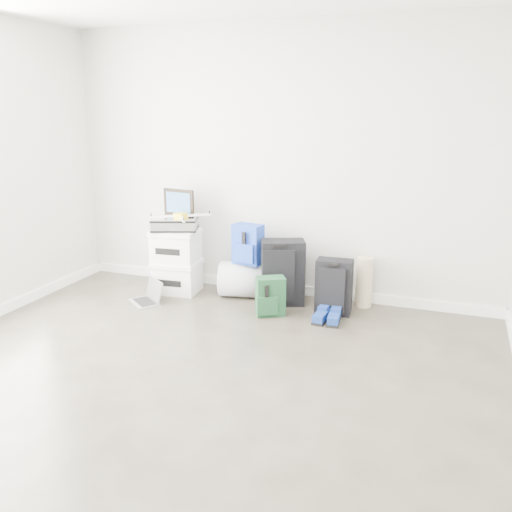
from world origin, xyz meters
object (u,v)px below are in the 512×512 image
at_px(boxes_stack, 177,261).
at_px(briefcase, 175,224).
at_px(duffel_bag, 249,280).
at_px(carry_on, 334,287).
at_px(laptop, 148,297).
at_px(large_suitcase, 283,273).

distance_m(boxes_stack, briefcase, 0.40).
xyz_separation_m(briefcase, duffel_bag, (0.77, 0.11, -0.55)).
bearing_deg(carry_on, laptop, -171.92).
relative_size(briefcase, laptop, 1.13).
bearing_deg(large_suitcase, boxes_stack, 158.87).
height_order(boxes_stack, duffel_bag, boxes_stack).
bearing_deg(duffel_bag, laptop, -161.51).
bearing_deg(boxes_stack, large_suitcase, -3.70).
relative_size(duffel_bag, carry_on, 1.12).
height_order(briefcase, large_suitcase, briefcase).
bearing_deg(briefcase, carry_on, -21.47).
height_order(large_suitcase, laptop, large_suitcase).
bearing_deg(boxes_stack, duffel_bag, 2.88).
height_order(boxes_stack, carry_on, boxes_stack).
xyz_separation_m(boxes_stack, large_suitcase, (1.16, 0.03, -0.01)).
xyz_separation_m(boxes_stack, duffel_bag, (0.77, 0.11, -0.16)).
relative_size(briefcase, duffel_bag, 0.76).
bearing_deg(carry_on, boxes_stack, 175.52).
bearing_deg(carry_on, large_suitcase, 168.93).
xyz_separation_m(large_suitcase, laptop, (-1.27, -0.43, -0.27)).
xyz_separation_m(duffel_bag, laptop, (-0.89, -0.51, -0.13)).
height_order(duffel_bag, carry_on, carry_on).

